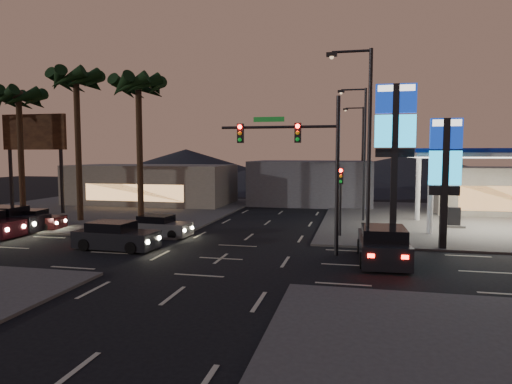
% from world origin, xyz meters
% --- Properties ---
extents(ground, '(140.00, 140.00, 0.00)m').
position_xyz_m(ground, '(0.00, 0.00, 0.00)').
color(ground, black).
rests_on(ground, ground).
extents(corner_lot_ne, '(24.00, 24.00, 0.12)m').
position_xyz_m(corner_lot_ne, '(16.00, 16.00, 0.06)').
color(corner_lot_ne, '#47443F').
rests_on(corner_lot_ne, ground).
extents(corner_lot_nw, '(24.00, 24.00, 0.12)m').
position_xyz_m(corner_lot_nw, '(-16.00, 16.00, 0.06)').
color(corner_lot_nw, '#47443F').
rests_on(corner_lot_nw, ground).
extents(gas_station, '(12.20, 8.20, 5.47)m').
position_xyz_m(gas_station, '(16.00, 12.00, 5.08)').
color(gas_station, silver).
rests_on(gas_station, ground).
extents(convenience_store, '(10.00, 6.00, 4.00)m').
position_xyz_m(convenience_store, '(18.00, 21.00, 2.00)').
color(convenience_store, '#726B5B').
rests_on(convenience_store, ground).
extents(pylon_sign_tall, '(2.20, 0.35, 9.00)m').
position_xyz_m(pylon_sign_tall, '(8.50, 5.50, 6.39)').
color(pylon_sign_tall, black).
rests_on(pylon_sign_tall, ground).
extents(pylon_sign_short, '(1.60, 0.35, 7.00)m').
position_xyz_m(pylon_sign_short, '(11.00, 4.50, 4.66)').
color(pylon_sign_short, black).
rests_on(pylon_sign_short, ground).
extents(traffic_signal_mast, '(6.10, 0.39, 8.00)m').
position_xyz_m(traffic_signal_mast, '(3.76, 1.99, 5.23)').
color(traffic_signal_mast, black).
rests_on(traffic_signal_mast, ground).
extents(pedestal_signal, '(0.32, 0.39, 4.30)m').
position_xyz_m(pedestal_signal, '(5.50, 6.98, 2.92)').
color(pedestal_signal, black).
rests_on(pedestal_signal, ground).
extents(streetlight_near, '(2.14, 0.25, 10.00)m').
position_xyz_m(streetlight_near, '(6.79, 1.00, 5.72)').
color(streetlight_near, black).
rests_on(streetlight_near, ground).
extents(streetlight_mid, '(2.14, 0.25, 10.00)m').
position_xyz_m(streetlight_mid, '(6.79, 14.00, 5.72)').
color(streetlight_mid, black).
rests_on(streetlight_mid, ground).
extents(streetlight_far, '(2.14, 0.25, 10.00)m').
position_xyz_m(streetlight_far, '(6.79, 28.00, 5.72)').
color(streetlight_far, black).
rests_on(streetlight_far, ground).
extents(palm_a, '(4.41, 4.41, 10.86)m').
position_xyz_m(palm_a, '(-9.00, 9.50, 9.43)').
color(palm_a, black).
rests_on(palm_a, ground).
extents(palm_b, '(4.41, 4.41, 11.46)m').
position_xyz_m(palm_b, '(-14.00, 9.50, 9.97)').
color(palm_b, black).
rests_on(palm_b, ground).
extents(palm_c, '(4.41, 4.41, 10.26)m').
position_xyz_m(palm_c, '(-19.00, 9.50, 8.88)').
color(palm_c, black).
rests_on(palm_c, ground).
extents(billboard, '(6.00, 0.30, 8.50)m').
position_xyz_m(billboard, '(-20.50, 13.00, 6.33)').
color(billboard, black).
rests_on(billboard, ground).
extents(building_far_west, '(16.00, 8.00, 4.00)m').
position_xyz_m(building_far_west, '(-14.00, 22.00, 2.00)').
color(building_far_west, '#726B5B').
rests_on(building_far_west, ground).
extents(building_far_mid, '(12.00, 9.00, 4.40)m').
position_xyz_m(building_far_mid, '(2.00, 26.00, 2.20)').
color(building_far_mid, '#4C4C51').
rests_on(building_far_mid, ground).
extents(hill_left, '(40.00, 40.00, 6.00)m').
position_xyz_m(hill_left, '(-25.00, 60.00, 3.00)').
color(hill_left, black).
rests_on(hill_left, ground).
extents(hill_right, '(50.00, 50.00, 5.00)m').
position_xyz_m(hill_right, '(15.00, 60.00, 2.50)').
color(hill_right, black).
rests_on(hill_right, ground).
extents(hill_center, '(60.00, 60.00, 4.00)m').
position_xyz_m(hill_center, '(0.00, 60.00, 2.00)').
color(hill_center, black).
rests_on(hill_center, ground).
extents(car_lane_a_front, '(4.66, 2.18, 1.48)m').
position_xyz_m(car_lane_a_front, '(-6.22, 0.96, 0.69)').
color(car_lane_a_front, black).
rests_on(car_lane_a_front, ground).
extents(car_lane_b_front, '(4.11, 1.97, 1.30)m').
position_xyz_m(car_lane_b_front, '(-5.56, 5.08, 0.60)').
color(car_lane_b_front, '#5B5C5E').
rests_on(car_lane_b_front, ground).
extents(car_lane_b_mid, '(5.14, 2.19, 1.66)m').
position_xyz_m(car_lane_b_mid, '(-16.10, 4.51, 0.77)').
color(car_lane_b_mid, black).
rests_on(car_lane_b_mid, ground).
extents(car_lane_b_rear, '(4.31, 2.13, 1.36)m').
position_xyz_m(car_lane_b_rear, '(-15.08, 5.53, 0.63)').
color(car_lane_b_rear, black).
rests_on(car_lane_b_rear, ground).
extents(suv_station, '(2.36, 5.20, 1.71)m').
position_xyz_m(suv_station, '(7.73, 1.05, 0.79)').
color(suv_station, black).
rests_on(suv_station, ground).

